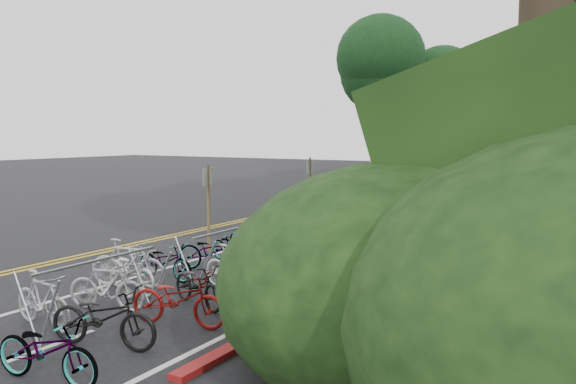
{
  "coord_description": "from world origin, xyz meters",
  "views": [
    {
      "loc": [
        10.78,
        -7.44,
        3.34
      ],
      "look_at": [
        0.44,
        9.68,
        1.3
      ],
      "focal_mm": 35.0,
      "sensor_mm": 36.0,
      "label": 1
    }
  ],
  "objects": [
    {
      "name": "ground",
      "position": [
        0.0,
        0.0,
        0.0
      ],
      "size": [
        120.0,
        120.0,
        0.0
      ],
      "primitive_type": "plane",
      "color": "black",
      "rests_on": "ground"
    },
    {
      "name": "road_markings",
      "position": [
        0.63,
        10.1,
        0.0
      ],
      "size": [
        7.47,
        80.0,
        0.01
      ],
      "color": "gold",
      "rests_on": "ground"
    },
    {
      "name": "red_curb",
      "position": [
        5.7,
        12.0,
        0.05
      ],
      "size": [
        0.25,
        28.0,
        0.1
      ],
      "primitive_type": "cube",
      "color": "maroon",
      "rests_on": "ground"
    },
    {
      "name": "bike_rack_front",
      "position": [
        3.03,
        -0.97,
        0.85
      ],
      "size": [
        1.16,
        2.61,
        1.2
      ],
      "color": "#9196A0",
      "rests_on": "ground"
    },
    {
      "name": "bike_racks_rest",
      "position": [
        3.0,
        13.0,
        0.85
      ],
      "size": [
        1.14,
        23.0,
        1.17
      ],
      "color": "#9196A0",
      "rests_on": "ground"
    },
    {
      "name": "signposts_rest",
      "position": [
        0.6,
        14.0,
        1.43
      ],
      "size": [
        0.08,
        18.4,
        2.5
      ],
      "color": "brown",
      "rests_on": "ground"
    },
    {
      "name": "bike_front",
      "position": [
        1.53,
        1.07,
        0.54
      ],
      "size": [
        1.0,
        1.86,
        1.07
      ],
      "primitive_type": "imported",
      "rotation": [
        0.0,
        0.0,
        1.86
      ],
      "color": "#9E9EA3",
      "rests_on": "ground"
    },
    {
      "name": "bike_valet",
      "position": [
        3.05,
        1.24,
        0.47
      ],
      "size": [
        3.35,
        10.22,
        1.04
      ],
      "color": "#9E9EA3",
      "rests_on": "ground"
    }
  ]
}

